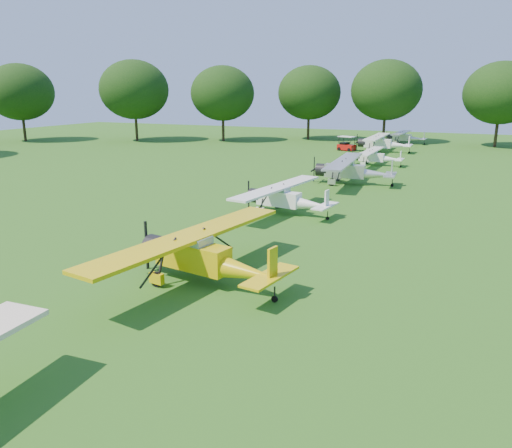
% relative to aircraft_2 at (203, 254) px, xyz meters
% --- Properties ---
extents(ground, '(160.00, 160.00, 0.00)m').
position_rel_aircraft_2_xyz_m(ground, '(-1.17, 8.17, -1.36)').
color(ground, '#1F5415').
rests_on(ground, ground).
extents(tree_belt, '(137.36, 130.27, 14.52)m').
position_rel_aircraft_2_xyz_m(tree_belt, '(2.40, 8.33, 6.66)').
color(tree_belt, black).
rests_on(tree_belt, ground).
extents(aircraft_2, '(7.51, 11.89, 2.33)m').
position_rel_aircraft_2_xyz_m(aircraft_2, '(0.00, 0.00, 0.00)').
color(aircraft_2, '#DBBC09').
rests_on(aircraft_2, ground).
extents(aircraft_3, '(6.50, 10.31, 2.02)m').
position_rel_aircraft_2_xyz_m(aircraft_3, '(-1.14, 13.37, -0.18)').
color(aircraft_3, white).
rests_on(aircraft_3, ground).
extents(aircraft_4, '(7.41, 11.81, 2.32)m').
position_rel_aircraft_2_xyz_m(aircraft_4, '(0.43, 26.16, -0.01)').
color(aircraft_4, silver).
rests_on(aircraft_4, ground).
extents(aircraft_5, '(5.74, 9.12, 1.80)m').
position_rel_aircraft_2_xyz_m(aircraft_5, '(0.31, 38.59, -0.31)').
color(aircraft_5, white).
rests_on(aircraft_5, ground).
extents(aircraft_6, '(7.43, 11.79, 2.33)m').
position_rel_aircraft_2_xyz_m(aircraft_6, '(-1.21, 51.40, -0.00)').
color(aircraft_6, white).
rests_on(aircraft_6, ground).
extents(aircraft_7, '(6.18, 9.84, 1.94)m').
position_rel_aircraft_2_xyz_m(aircraft_7, '(0.18, 63.81, -0.23)').
color(aircraft_7, silver).
rests_on(aircraft_7, ground).
extents(golf_cart, '(2.61, 2.01, 1.98)m').
position_rel_aircraft_2_xyz_m(golf_cart, '(-6.04, 51.19, -0.70)').
color(golf_cart, red).
rests_on(golf_cart, ground).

